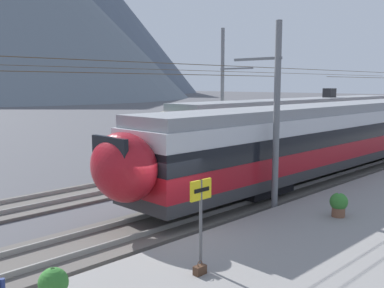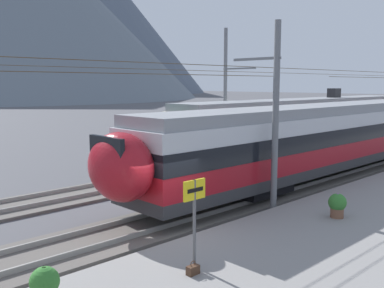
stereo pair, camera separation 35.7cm
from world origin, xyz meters
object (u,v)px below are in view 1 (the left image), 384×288
object	(u,v)px
catenary_mast_far_side	(224,92)
potted_plant_by_shelter	(53,285)
potted_plant_platform_edge	(339,203)
train_near_platform	(355,130)
train_far_track	(299,121)
handbag_near_sign	(200,270)
platform_sign	(201,203)
catenary_mast_mid	(274,113)

from	to	relation	value
catenary_mast_far_side	potted_plant_by_shelter	bearing A→B (deg)	-148.38
potted_plant_platform_edge	potted_plant_by_shelter	xyz separation A→B (m)	(-10.05, 1.10, 0.04)
catenary_mast_far_side	potted_plant_by_shelter	size ratio (longest dim) A/B	45.71
potted_plant_platform_edge	potted_plant_by_shelter	size ratio (longest dim) A/B	0.96
train_near_platform	potted_plant_by_shelter	xyz separation A→B (m)	(-20.65, -3.31, -1.38)
potted_plant_platform_edge	train_far_track	bearing A→B (deg)	36.35
potted_plant_platform_edge	potted_plant_by_shelter	world-z (taller)	potted_plant_by_shelter
train_near_platform	train_far_track	bearing A→B (deg)	62.06
potted_plant_platform_edge	handbag_near_sign	bearing A→B (deg)	178.83
handbag_near_sign	potted_plant_by_shelter	bearing A→B (deg)	163.68
catenary_mast_far_side	handbag_near_sign	xyz separation A→B (m)	(-14.64, -12.00, -3.91)
train_near_platform	potted_plant_platform_edge	distance (m)	11.57
train_far_track	platform_sign	size ratio (longest dim) A/B	11.77
catenary_mast_far_side	platform_sign	distance (m)	18.63
catenary_mast_mid	catenary_mast_far_side	bearing A→B (deg)	49.57
platform_sign	train_near_platform	bearing A→B (deg)	13.14
handbag_near_sign	catenary_mast_mid	bearing A→B (deg)	20.97
platform_sign	handbag_near_sign	xyz separation A→B (m)	(-0.34, -0.30, -1.52)
train_far_track	catenary_mast_mid	size ratio (longest dim) A/B	0.66
handbag_near_sign	platform_sign	bearing A→B (deg)	41.68
catenary_mast_mid	catenary_mast_far_side	size ratio (longest dim) A/B	1.00
train_far_track	handbag_near_sign	xyz separation A→B (m)	(-20.31, -9.84, -1.76)
catenary_mast_mid	platform_sign	size ratio (longest dim) A/B	17.85
catenary_mast_far_side	platform_sign	size ratio (longest dim) A/B	17.85
catenary_mast_far_side	potted_plant_platform_edge	world-z (taller)	catenary_mast_far_side
train_near_platform	potted_plant_by_shelter	size ratio (longest dim) A/B	39.47
train_near_platform	potted_plant_platform_edge	bearing A→B (deg)	-157.40
train_near_platform	train_far_track	distance (m)	6.29
platform_sign	handbag_near_sign	size ratio (longest dim) A/B	6.38
potted_plant_by_shelter	catenary_mast_far_side	bearing A→B (deg)	31.62
platform_sign	potted_plant_platform_edge	xyz separation A→B (m)	(6.42, -0.44, -1.17)
train_far_track	platform_sign	xyz separation A→B (m)	(-19.97, -9.53, -0.24)
catenary_mast_mid	potted_plant_by_shelter	xyz separation A→B (m)	(-9.84, -1.55, -2.96)
potted_plant_by_shelter	train_far_track	bearing A→B (deg)	20.61
potted_plant_platform_edge	platform_sign	bearing A→B (deg)	176.08
catenary_mast_far_side	potted_plant_by_shelter	distance (m)	21.34
handbag_near_sign	potted_plant_platform_edge	size ratio (longest dim) A/B	0.42
catenary_mast_mid	platform_sign	bearing A→B (deg)	-160.42
catenary_mast_mid	catenary_mast_far_side	distance (m)	12.48
train_near_platform	platform_sign	size ratio (longest dim) A/B	15.41
train_far_track	potted_plant_platform_edge	bearing A→B (deg)	-143.65
train_near_platform	catenary_mast_mid	world-z (taller)	catenary_mast_mid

